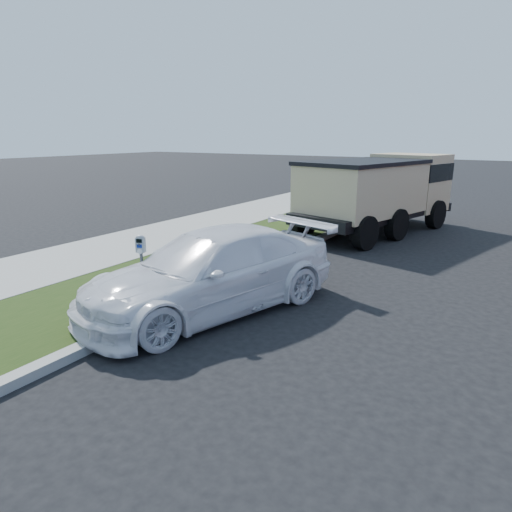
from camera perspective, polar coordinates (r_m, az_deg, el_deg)
The scene contains 5 objects.
ground at distance 7.62m, azimuth 5.11°, elevation -10.40°, with size 120.00×120.00×0.00m, color black.
streetside at distance 12.29m, azimuth -14.24°, elevation -0.53°, with size 6.12×50.00×0.15m.
parking_meter at distance 8.99m, azimuth -14.17°, elevation 0.33°, with size 0.21×0.17×1.29m.
white_wagon at distance 8.69m, azimuth -5.24°, elevation -1.82°, with size 2.12×5.21×1.51m, color white.
dump_truck at distance 16.22m, azimuth 15.30°, elevation 8.04°, with size 3.96×6.92×2.56m.
Camera 1 is at (3.03, -6.19, 3.26)m, focal length 32.00 mm.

